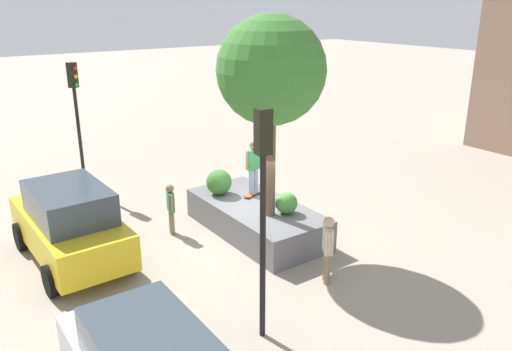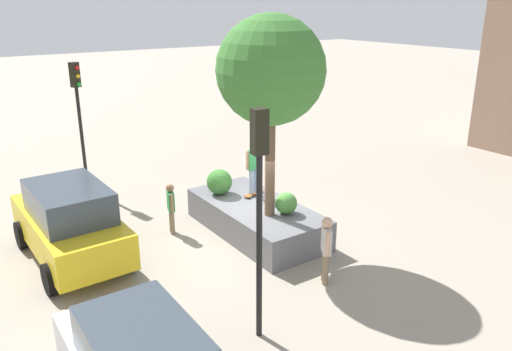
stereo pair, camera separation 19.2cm
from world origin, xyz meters
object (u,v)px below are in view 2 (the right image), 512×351
Objects in this scene: skateboard at (254,193)px; taxi_cab at (70,222)px; plaza_tree at (271,71)px; passerby_with_bag at (171,205)px; traffic_light_median at (259,189)px; bystander_watching at (326,245)px; skateboarder at (254,164)px; traffic_light_corner at (78,105)px; planter_ledge at (256,218)px.

taxi_cab reaches higher than skateboard.
plaza_tree reaches higher than passerby_with_bag.
traffic_light_median is 2.74× the size of bystander_watching.
skateboard is 0.97m from skateboarder.
passerby_with_bag is at bearing 21.72° from bystander_watching.
traffic_light_median is (-4.80, 3.12, 1.32)m from skateboarder.
skateboard is 5.41m from taxi_cab.
skateboard is 0.18× the size of taxi_cab.
plaza_tree is at bearing -137.97° from passerby_with_bag.
skateboard is at bearing -97.26° from taxi_cab.
bystander_watching is at bearing -72.34° from traffic_light_median.
bystander_watching reaches higher than skateboard.
plaza_tree reaches higher than traffic_light_corner.
taxi_cab is (0.68, 5.37, -0.84)m from skateboarder.
traffic_light_median is at bearing 147.01° from skateboarder.
traffic_light_corner reaches higher than passerby_with_bag.
planter_ledge is at bearing -105.04° from taxi_cab.
bystander_watching is (-4.68, -4.77, -0.08)m from taxi_cab.
plaza_tree reaches higher than traffic_light_median.
traffic_light_corner is (5.87, 3.43, 2.19)m from skateboard.
bystander_watching is (0.80, -2.52, -2.23)m from traffic_light_median.
skateboarder reaches higher than taxi_cab.
plaza_tree reaches higher than skateboarder.
passerby_with_bag is (0.02, -2.90, -0.19)m from taxi_cab.
planter_ledge is 7.70m from traffic_light_corner.
traffic_light_median is (-4.14, 2.75, 2.79)m from planter_ledge.
bystander_watching is at bearing 171.55° from skateboarder.
skateboard is (1.50, -0.48, -3.93)m from plaza_tree.
plaza_tree is 4.97m from passerby_with_bag.
planter_ledge is 3.39m from bystander_watching.
taxi_cab is 6.31m from traffic_light_median.
taxi_cab is 5.91m from traffic_light_corner.
traffic_light_corner is (6.53, 3.07, 2.69)m from planter_ledge.
taxi_cab is (1.34, 5.00, 0.64)m from planter_ledge.
skateboarder is 0.36× the size of traffic_light_corner.
taxi_cab is at bearing 22.31° from traffic_light_median.
skateboarder is 0.35× the size of traffic_light_median.
bystander_watching is at bearing 177.37° from plaza_tree.
bystander_watching reaches higher than passerby_with_bag.
plaza_tree is 4.23m from skateboard.
planter_ledge is at bearing -7.68° from plaza_tree.
planter_ledge is 0.91m from skateboard.
skateboard is 0.53× the size of passerby_with_bag.
skateboarder is (0.66, -0.37, 1.47)m from planter_ledge.
traffic_light_median is at bearing 146.41° from planter_ledge.
plaza_tree is 3.50× the size of passerby_with_bag.
plaza_tree is 4.53m from traffic_light_median.
planter_ledge is at bearing -33.59° from traffic_light_median.
traffic_light_corner is 10.68m from traffic_light_median.
planter_ledge is at bearing -123.02° from passerby_with_bag.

